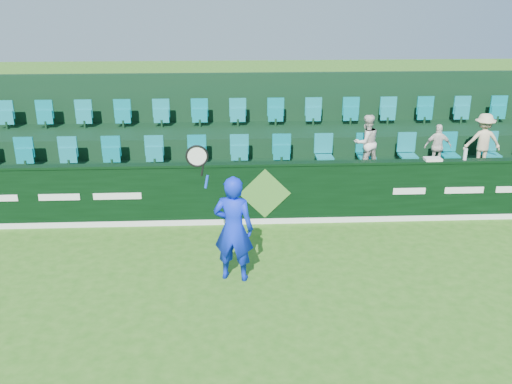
{
  "coord_description": "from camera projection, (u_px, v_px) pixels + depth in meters",
  "views": [
    {
      "loc": [
        -0.74,
        -7.37,
        4.98
      ],
      "look_at": [
        -0.24,
        2.8,
        1.15
      ],
      "focal_mm": 40.0,
      "sensor_mm": 36.0,
      "label": 1
    }
  ],
  "objects": [
    {
      "name": "spectator_left",
      "position": [
        366.0,
        142.0,
        13.06
      ],
      "size": [
        0.75,
        0.66,
        1.29
      ],
      "primitive_type": "imported",
      "rotation": [
        0.0,
        0.0,
        3.46
      ],
      "color": "silver",
      "rests_on": "stand_tier_front"
    },
    {
      "name": "seat_row_front",
      "position": [
        261.0,
        154.0,
        13.43
      ],
      "size": [
        13.5,
        0.5,
        0.6
      ],
      "primitive_type": "cube",
      "color": "#137E87",
      "rests_on": "stand_tier_front"
    },
    {
      "name": "sponsor_hoarding",
      "position": [
        265.0,
        193.0,
        12.17
      ],
      "size": [
        16.0,
        0.25,
        1.35
      ],
      "color": "black",
      "rests_on": "ground"
    },
    {
      "name": "tennis_player",
      "position": [
        233.0,
        228.0,
        9.76
      ],
      "size": [
        1.18,
        0.6,
        2.51
      ],
      "color": "#0D27E4",
      "rests_on": "ground"
    },
    {
      "name": "ground",
      "position": [
        281.0,
        327.0,
        8.67
      ],
      "size": [
        60.0,
        60.0,
        0.0
      ],
      "primitive_type": "plane",
      "color": "#2C6818",
      "rests_on": "ground"
    },
    {
      "name": "stand_tier_front",
      "position": [
        262.0,
        187.0,
        13.3
      ],
      "size": [
        16.0,
        2.0,
        0.8
      ],
      "primitive_type": "cube",
      "color": "black",
      "rests_on": "ground"
    },
    {
      "name": "stand_tier_back",
      "position": [
        257.0,
        154.0,
        14.99
      ],
      "size": [
        16.0,
        1.8,
        1.3
      ],
      "primitive_type": "cube",
      "color": "black",
      "rests_on": "ground"
    },
    {
      "name": "seat_row_back",
      "position": [
        257.0,
        116.0,
        14.93
      ],
      "size": [
        13.5,
        0.5,
        0.6
      ],
      "primitive_type": "cube",
      "color": "#137E87",
      "rests_on": "stand_tier_back"
    },
    {
      "name": "stand_rear",
      "position": [
        257.0,
        128.0,
        15.2
      ],
      "size": [
        16.0,
        4.1,
        2.6
      ],
      "color": "black",
      "rests_on": "ground"
    },
    {
      "name": "drinks_bottle",
      "position": [
        465.0,
        154.0,
        12.09
      ],
      "size": [
        0.08,
        0.08,
        0.25
      ],
      "primitive_type": "cylinder",
      "color": "silver",
      "rests_on": "sponsor_hoarding"
    },
    {
      "name": "towel",
      "position": [
        433.0,
        159.0,
        12.09
      ],
      "size": [
        0.36,
        0.23,
        0.05
      ],
      "primitive_type": "cube",
      "color": "silver",
      "rests_on": "sponsor_hoarding"
    },
    {
      "name": "spectator_right",
      "position": [
        483.0,
        141.0,
        13.18
      ],
      "size": [
        0.88,
        0.57,
        1.29
      ],
      "primitive_type": "imported",
      "rotation": [
        0.0,
        0.0,
        3.03
      ],
      "color": "beige",
      "rests_on": "stand_tier_front"
    },
    {
      "name": "spectator_middle",
      "position": [
        438.0,
        147.0,
        13.18
      ],
      "size": [
        0.63,
        0.31,
        1.05
      ],
      "primitive_type": "imported",
      "rotation": [
        0.0,
        0.0,
        3.06
      ],
      "color": "silver",
      "rests_on": "stand_tier_front"
    }
  ]
}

